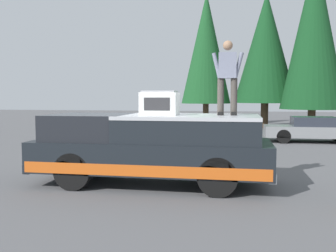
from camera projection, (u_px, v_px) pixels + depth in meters
ground_plane at (163, 180)px, 9.38m from camera, size 90.00×90.00×0.00m
pickup_truck at (152, 148)px, 8.89m from camera, size 2.01×5.54×1.65m
compressor_unit at (160, 103)px, 8.67m from camera, size 0.65×0.84×0.56m
person_on_truck_bed at (227, 76)px, 8.56m from camera, size 0.29×0.72×1.69m
parked_car_grey at (311, 129)px, 17.16m from camera, size 1.64×4.10×1.16m
parked_car_navy at (191, 127)px, 18.66m from camera, size 1.64×4.10×1.16m
conifer_left at (314, 31)px, 22.42m from camera, size 3.80×3.80×10.63m
conifer_center_left at (266, 48)px, 24.69m from camera, size 4.06×4.06×8.89m
conifer_center_right at (206, 48)px, 25.79m from camera, size 3.37×3.37×9.16m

